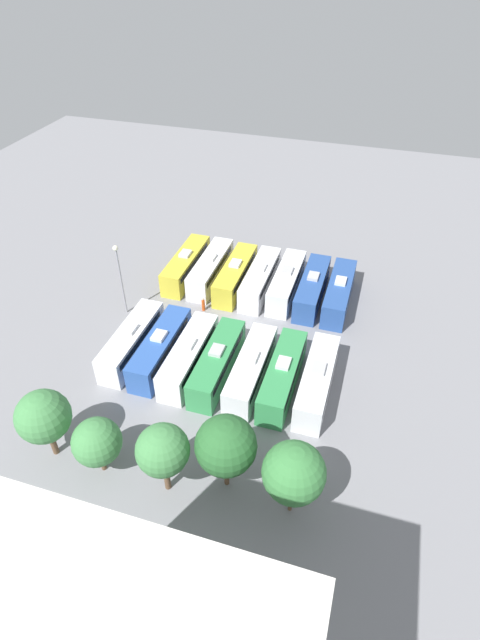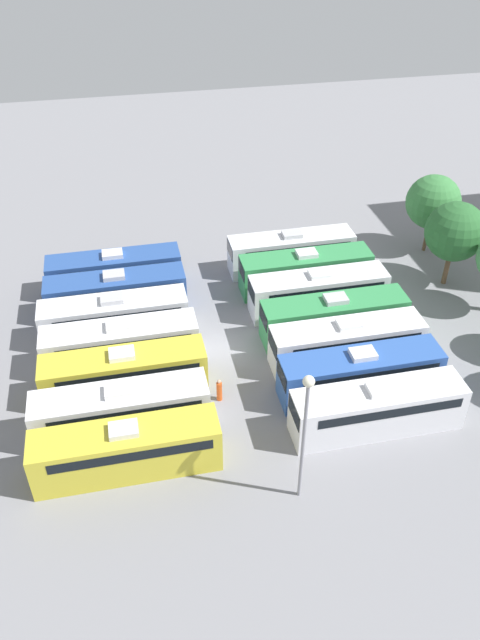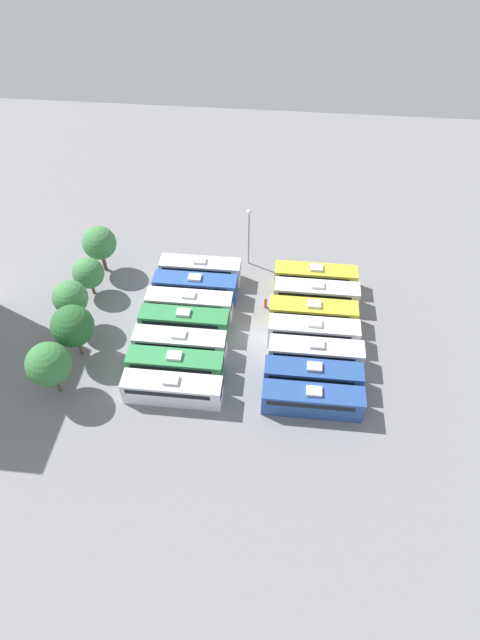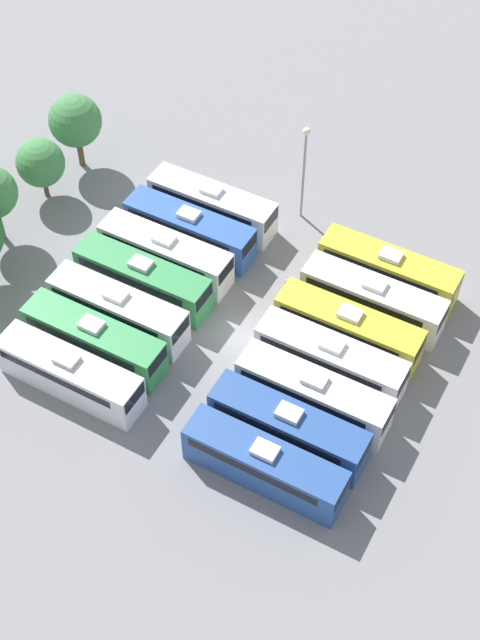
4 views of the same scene
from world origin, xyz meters
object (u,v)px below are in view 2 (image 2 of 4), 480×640
(light_pole, at_px, (305,420))
(bus_2, at_px, (115,317))
(bus_13, at_px, (378,408))
(bus_6, at_px, (127,449))
(bus_1, at_px, (117,292))
(bus_9, at_px, (319,291))
(bus_12, at_px, (361,372))
(worker_person, at_px, (219,391))
(bus_10, at_px, (334,316))
(bus_5, at_px, (122,409))
(bus_4, at_px, (125,372))
(bus_7, at_px, (291,251))
(tree_1, at_px, (455,232))
(bus_11, at_px, (347,342))
(bus_0, at_px, (115,271))
(bus_3, at_px, (121,343))
(bus_8, at_px, (306,270))
(tree_0, at_px, (433,202))

(light_pole, bearing_deg, bus_2, -151.45)
(bus_13, bearing_deg, bus_6, -89.56)
(bus_1, relative_size, bus_9, 1.00)
(bus_12, bearing_deg, light_pole, -40.70)
(bus_1, xyz_separation_m, worker_person, (11.40, 5.82, -0.89))
(bus_10, distance_m, light_pole, 15.36)
(bus_1, bearing_deg, bus_5, -1.68)
(bus_9, bearing_deg, bus_4, -67.20)
(bus_7, relative_size, tree_1, 1.48)
(bus_1, distance_m, bus_6, 15.92)
(bus_6, xyz_separation_m, worker_person, (-4.52, 6.08, -0.89))
(bus_4, relative_size, bus_5, 1.00)
(bus_6, xyz_separation_m, bus_13, (-0.12, 15.01, 0.00))
(bus_11, bearing_deg, bus_0, -129.78)
(bus_2, distance_m, bus_12, 17.86)
(bus_11, distance_m, tree_1, 14.06)
(bus_7, distance_m, bus_11, 12.68)
(bus_9, xyz_separation_m, light_pole, (16.66, -6.38, 4.15))
(bus_1, distance_m, light_pole, 21.95)
(bus_0, height_order, bus_6, same)
(bus_0, relative_size, bus_4, 1.00)
(bus_1, xyz_separation_m, light_pole, (19.70, 8.73, 4.15))
(bus_4, distance_m, bus_9, 16.36)
(bus_5, distance_m, bus_13, 15.44)
(bus_3, height_order, light_pole, light_pole)
(bus_4, bearing_deg, bus_8, 122.13)
(bus_3, bearing_deg, bus_5, -3.01)
(bus_5, bearing_deg, bus_8, 129.64)
(bus_13, height_order, worker_person, bus_13)
(bus_10, bearing_deg, bus_3, -90.41)
(bus_5, relative_size, worker_person, 6.31)
(bus_4, height_order, bus_5, same)
(bus_4, distance_m, worker_person, 6.20)
(bus_1, distance_m, bus_7, 15.11)
(worker_person, bearing_deg, bus_0, -158.32)
(bus_3, xyz_separation_m, worker_person, (5.09, 5.86, -0.89))
(bus_2, height_order, bus_13, same)
(bus_5, distance_m, bus_8, 20.00)
(bus_5, bearing_deg, bus_1, 178.32)
(bus_10, bearing_deg, bus_11, -1.91)
(bus_2, distance_m, bus_5, 9.59)
(worker_person, bearing_deg, tree_0, 125.03)
(tree_1, bearing_deg, tree_0, 172.01)
(bus_3, distance_m, bus_12, 16.17)
(bus_4, height_order, bus_6, same)
(bus_4, xyz_separation_m, tree_1, (-7.68, 26.43, 3.11))
(worker_person, bearing_deg, bus_2, -143.55)
(bus_10, distance_m, tree_0, 15.92)
(bus_2, distance_m, bus_11, 16.63)
(bus_3, xyz_separation_m, bus_11, (3.10, 15.15, 0.00))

